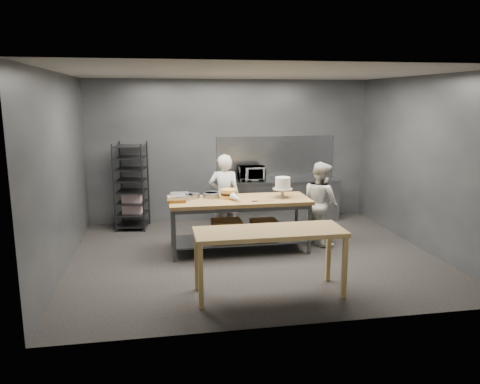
% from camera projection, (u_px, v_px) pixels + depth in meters
% --- Properties ---
extents(ground, '(6.00, 6.00, 0.00)m').
position_uv_depth(ground, '(254.00, 256.00, 7.90)').
color(ground, black).
rests_on(ground, ground).
extents(back_wall, '(6.00, 0.04, 3.00)m').
position_uv_depth(back_wall, '(230.00, 151.00, 10.02)').
color(back_wall, '#4C4F54').
rests_on(back_wall, ground).
extents(work_table, '(2.40, 0.90, 0.92)m').
position_uv_depth(work_table, '(241.00, 218.00, 8.07)').
color(work_table, brown).
rests_on(work_table, ground).
extents(near_counter, '(2.00, 0.70, 0.90)m').
position_uv_depth(near_counter, '(269.00, 236.00, 6.21)').
color(near_counter, '#9D7641').
rests_on(near_counter, ground).
extents(back_counter, '(2.60, 0.60, 0.90)m').
position_uv_depth(back_counter, '(279.00, 200.00, 10.09)').
color(back_counter, slate).
rests_on(back_counter, ground).
extents(splashback_panel, '(2.60, 0.02, 0.90)m').
position_uv_depth(splashback_panel, '(276.00, 157.00, 10.20)').
color(splashback_panel, slate).
rests_on(splashback_panel, back_counter).
extents(speed_rack, '(0.70, 0.74, 1.75)m').
position_uv_depth(speed_rack, '(132.00, 187.00, 9.40)').
color(speed_rack, black).
rests_on(speed_rack, ground).
extents(chef_behind, '(0.65, 0.49, 1.60)m').
position_uv_depth(chef_behind, '(224.00, 196.00, 8.78)').
color(chef_behind, white).
rests_on(chef_behind, ground).
extents(chef_right, '(0.79, 0.88, 1.50)m').
position_uv_depth(chef_right, '(320.00, 203.00, 8.46)').
color(chef_right, beige).
rests_on(chef_right, ground).
extents(microwave, '(0.54, 0.37, 0.30)m').
position_uv_depth(microwave, '(251.00, 173.00, 9.86)').
color(microwave, black).
rests_on(microwave, back_counter).
extents(frosted_cake_stand, '(0.34, 0.34, 0.36)m').
position_uv_depth(frosted_cake_stand, '(283.00, 185.00, 8.07)').
color(frosted_cake_stand, '#B9AC94').
rests_on(frosted_cake_stand, work_table).
extents(layer_cake, '(0.27, 0.27, 0.16)m').
position_uv_depth(layer_cake, '(228.00, 194.00, 8.02)').
color(layer_cake, '#E9B54A').
rests_on(layer_cake, work_table).
extents(cake_pans, '(0.78, 0.43, 0.07)m').
position_uv_depth(cake_pans, '(199.00, 196.00, 8.08)').
color(cake_pans, gray).
rests_on(cake_pans, work_table).
extents(piping_bag, '(0.21, 0.40, 0.12)m').
position_uv_depth(piping_bag, '(237.00, 198.00, 7.77)').
color(piping_bag, white).
rests_on(piping_bag, work_table).
extents(offset_spatula, '(0.36, 0.02, 0.02)m').
position_uv_depth(offset_spatula, '(260.00, 201.00, 7.80)').
color(offset_spatula, slate).
rests_on(offset_spatula, work_table).
extents(pastry_clamshells, '(0.37, 0.44, 0.11)m').
position_uv_depth(pastry_clamshells, '(178.00, 197.00, 7.84)').
color(pastry_clamshells, '#8E5C1C').
rests_on(pastry_clamshells, work_table).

